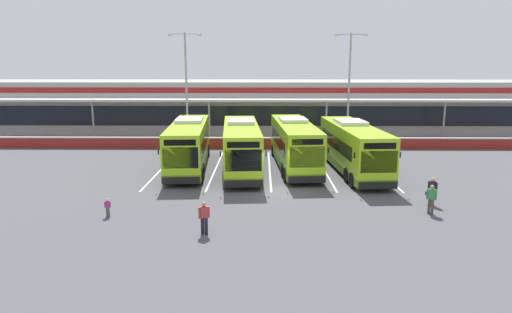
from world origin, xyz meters
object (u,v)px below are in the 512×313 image
object	(u,v)px
coach_bus_left_centre	(241,147)
pedestrian_with_handbag	(432,190)
coach_bus_leftmost	(189,145)
lamp_post_centre	(349,81)
coach_bus_right_centre	(353,148)
pedestrian_child	(108,207)
pedestrian_in_dark_coat	(431,198)
pedestrian_near_bin	(204,217)
coach_bus_centre	(294,145)
lamp_post_west	(186,82)

from	to	relation	value
coach_bus_left_centre	pedestrian_with_handbag	world-z (taller)	coach_bus_left_centre
coach_bus_leftmost	lamp_post_centre	bearing A→B (deg)	37.61
coach_bus_right_centre	pedestrian_child	xyz separation A→B (m)	(-15.06, -10.52, -1.24)
coach_bus_leftmost	pedestrian_with_handbag	size ratio (longest dim) A/B	7.59
pedestrian_in_dark_coat	pedestrian_child	world-z (taller)	pedestrian_in_dark_coat
pedestrian_with_handbag	pedestrian_near_bin	size ratio (longest dim) A/B	1.00
pedestrian_in_dark_coat	lamp_post_centre	xyz separation A→B (m)	(-0.48, 21.97, 5.42)
pedestrian_near_bin	coach_bus_leftmost	bearing A→B (deg)	101.89
coach_bus_centre	coach_bus_leftmost	bearing A→B (deg)	-177.44
coach_bus_right_centre	pedestrian_in_dark_coat	xyz separation A→B (m)	(2.33, -9.85, -0.91)
pedestrian_with_handbag	lamp_post_west	size ratio (longest dim) A/B	0.15
lamp_post_west	lamp_post_centre	distance (m)	16.18
pedestrian_child	coach_bus_centre	bearing A→B (deg)	47.96
coach_bus_centre	pedestrian_in_dark_coat	size ratio (longest dim) A/B	7.59
coach_bus_centre	pedestrian_near_bin	world-z (taller)	coach_bus_centre
pedestrian_in_dark_coat	coach_bus_leftmost	bearing A→B (deg)	143.79
pedestrian_near_bin	lamp_post_centre	world-z (taller)	lamp_post_centre
coach_bus_right_centre	coach_bus_centre	bearing A→B (deg)	161.96
pedestrian_child	pedestrian_near_bin	distance (m)	6.00
coach_bus_right_centre	pedestrian_near_bin	bearing A→B (deg)	-126.48
pedestrian_with_handbag	coach_bus_left_centre	bearing A→B (deg)	143.35
pedestrian_child	pedestrian_near_bin	bearing A→B (deg)	-24.12
coach_bus_leftmost	pedestrian_near_bin	size ratio (longest dim) A/B	7.59
lamp_post_west	pedestrian_near_bin	bearing A→B (deg)	-78.98
coach_bus_leftmost	lamp_post_west	bearing A→B (deg)	99.81
coach_bus_right_centre	pedestrian_in_dark_coat	size ratio (longest dim) A/B	7.59
lamp_post_west	pedestrian_child	bearing A→B (deg)	-91.97
coach_bus_left_centre	lamp_post_centre	size ratio (longest dim) A/B	1.12
coach_bus_left_centre	pedestrian_child	size ratio (longest dim) A/B	12.24
pedestrian_in_dark_coat	pedestrian_near_bin	bearing A→B (deg)	-165.32
coach_bus_right_centre	pedestrian_with_handbag	distance (m)	8.77
coach_bus_left_centre	lamp_post_centre	bearing A→B (deg)	49.01
pedestrian_child	lamp_post_west	bearing A→B (deg)	88.03
coach_bus_right_centre	coach_bus_left_centre	bearing A→B (deg)	178.01
coach_bus_leftmost	lamp_post_centre	distance (m)	18.71
coach_bus_left_centre	coach_bus_right_centre	distance (m)	8.43
coach_bus_leftmost	pedestrian_near_bin	bearing A→B (deg)	-78.11
pedestrian_with_handbag	pedestrian_child	bearing A→B (deg)	-172.64
coach_bus_right_centre	lamp_post_centre	size ratio (longest dim) A/B	1.12
pedestrian_child	lamp_post_west	size ratio (longest dim) A/B	0.09
coach_bus_centre	lamp_post_centre	world-z (taller)	lamp_post_centre
pedestrian_child	coach_bus_right_centre	bearing A→B (deg)	34.94
pedestrian_with_handbag	pedestrian_in_dark_coat	bearing A→B (deg)	-111.44
pedestrian_in_dark_coat	lamp_post_west	size ratio (longest dim) A/B	0.15
coach_bus_leftmost	pedestrian_in_dark_coat	bearing A→B (deg)	-36.21
coach_bus_right_centre	pedestrian_child	world-z (taller)	coach_bus_right_centre
coach_bus_centre	pedestrian_with_handbag	distance (m)	12.09
pedestrian_in_dark_coat	coach_bus_left_centre	bearing A→B (deg)	136.68
coach_bus_centre	pedestrian_child	size ratio (longest dim) A/B	12.24
pedestrian_with_handbag	lamp_post_centre	xyz separation A→B (m)	(-1.13, 20.31, 5.43)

